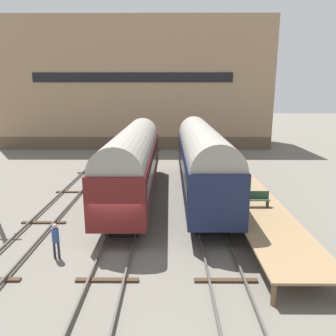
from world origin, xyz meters
The scene contains 10 objects.
ground_plane centered at (0.00, 0.00, 0.00)m, with size 200.00×200.00×0.00m, color #6B665B.
track_left centered at (-4.88, 0.00, 0.14)m, with size 2.60×60.00×0.26m.
track_middle centered at (0.00, 0.00, 0.14)m, with size 2.60×60.00×0.26m.
track_right centered at (4.88, 0.00, 0.14)m, with size 2.60×60.00×0.26m.
train_car_maroon centered at (0.00, 7.71, 2.93)m, with size 2.94×16.61×5.14m.
train_car_navy centered at (4.88, 8.18, 2.99)m, with size 2.93×17.23×5.24m.
station_platform centered at (7.75, 3.25, 0.90)m, with size 3.12×15.77×0.97m.
bench centered at (7.72, 3.35, 1.46)m, with size 1.40×0.40×0.91m.
person_worker centered at (-2.69, -1.12, 1.04)m, with size 0.32×0.32×1.73m.
warehouse_building centered at (-2.18, 33.49, 8.43)m, with size 36.35×11.06×16.86m.
Camera 1 is at (2.57, -14.99, 7.63)m, focal length 35.00 mm.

